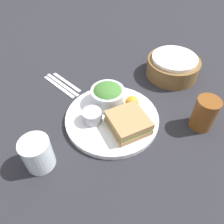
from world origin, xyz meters
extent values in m
plane|color=#232328|center=(0.00, 0.00, 0.00)|extent=(4.00, 4.00, 0.00)
cylinder|color=silver|center=(0.00, 0.00, 0.01)|extent=(0.29, 0.29, 0.02)
cube|color=#A37A4C|center=(0.06, 0.00, 0.02)|extent=(0.14, 0.14, 0.02)
cube|color=#6BB24C|center=(0.06, 0.00, 0.04)|extent=(0.13, 0.13, 0.01)
cube|color=#A37A4C|center=(0.06, 0.00, 0.05)|extent=(0.14, 0.14, 0.02)
cylinder|color=white|center=(-0.05, 0.04, 0.04)|extent=(0.11, 0.11, 0.05)
ellipsoid|color=#3D702D|center=(-0.05, 0.04, 0.06)|extent=(0.10, 0.10, 0.05)
cylinder|color=#99999E|center=(-0.03, -0.05, 0.03)|extent=(0.06, 0.06, 0.04)
sphere|color=orange|center=(0.02, 0.07, 0.04)|extent=(0.04, 0.04, 0.04)
cylinder|color=brown|center=(0.21, 0.17, 0.05)|extent=(0.07, 0.07, 0.10)
cylinder|color=brown|center=(0.01, 0.33, 0.03)|extent=(0.19, 0.19, 0.07)
cylinder|color=white|center=(0.01, 0.33, 0.07)|extent=(0.17, 0.17, 0.01)
cube|color=silver|center=(-0.25, -0.02, 0.00)|extent=(0.17, 0.01, 0.01)
cube|color=silver|center=(-0.25, 0.00, 0.00)|extent=(0.18, 0.01, 0.01)
cube|color=silver|center=(-0.25, 0.02, 0.00)|extent=(0.15, 0.01, 0.01)
cylinder|color=silver|center=(-0.03, -0.24, 0.05)|extent=(0.08, 0.08, 0.09)
camera|label=1|loc=(0.31, -0.33, 0.52)|focal=35.00mm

